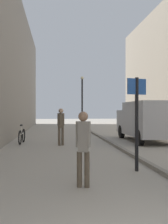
# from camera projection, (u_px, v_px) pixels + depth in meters

# --- Properties ---
(ground_plane) EXTENTS (80.00, 80.00, 0.00)m
(ground_plane) POSITION_uv_depth(u_px,v_px,m) (78.00, 142.00, 13.71)
(ground_plane) COLOR #A8A093
(kerb_strip) EXTENTS (0.16, 40.00, 0.12)m
(kerb_strip) POSITION_uv_depth(u_px,v_px,m) (108.00, 141.00, 13.89)
(kerb_strip) COLOR gray
(kerb_strip) RESTS_ON ground_plane
(pedestrian_main_foreground) EXTENTS (0.32, 0.23, 1.66)m
(pedestrian_main_foreground) POSITION_uv_depth(u_px,v_px,m) (83.00, 144.00, 5.67)
(pedestrian_main_foreground) COLOR brown
(pedestrian_main_foreground) RESTS_ON ground_plane
(pedestrian_mid_block) EXTENTS (0.34, 0.27, 1.79)m
(pedestrian_mid_block) POSITION_uv_depth(u_px,v_px,m) (61.00, 124.00, 12.52)
(pedestrian_mid_block) COLOR brown
(pedestrian_mid_block) RESTS_ON ground_plane
(delivery_van) EXTENTS (2.06, 4.97, 2.16)m
(delivery_van) POSITION_uv_depth(u_px,v_px,m) (146.00, 120.00, 14.22)
(delivery_van) COLOR #B7B7BC
(delivery_van) RESTS_ON ground_plane
(street_sign_post) EXTENTS (0.59, 0.19, 2.60)m
(street_sign_post) POSITION_uv_depth(u_px,v_px,m) (137.00, 116.00, 7.18)
(street_sign_post) COLOR black
(street_sign_post) RESTS_ON ground_plane
(lamp_post) EXTENTS (0.28, 0.28, 4.76)m
(lamp_post) POSITION_uv_depth(u_px,v_px,m) (82.00, 99.00, 23.11)
(lamp_post) COLOR black
(lamp_post) RESTS_ON ground_plane
(bicycle_leaning) EXTENTS (0.15, 1.77, 0.98)m
(bicycle_leaning) POSITION_uv_depth(u_px,v_px,m) (22.00, 136.00, 13.22)
(bicycle_leaning) COLOR black
(bicycle_leaning) RESTS_ON ground_plane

